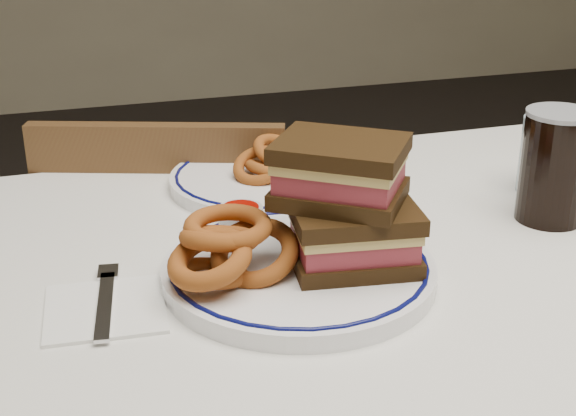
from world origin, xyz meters
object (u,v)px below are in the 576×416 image
object	(u,v)px
reuben_sandwich	(347,203)
far_plate	(264,179)
chair_far	(179,312)
beer_mug	(557,165)
main_plate	(299,269)

from	to	relation	value
reuben_sandwich	far_plate	world-z (taller)	reuben_sandwich
chair_far	beer_mug	xyz separation A→B (m)	(0.42, -0.43, 0.38)
chair_far	reuben_sandwich	bearing A→B (deg)	-77.59
reuben_sandwich	beer_mug	bearing A→B (deg)	12.82
main_plate	far_plate	xyz separation A→B (m)	(0.04, 0.28, -0.00)
reuben_sandwich	beer_mug	distance (m)	0.32
main_plate	reuben_sandwich	distance (m)	0.09
chair_far	main_plate	xyz separation A→B (m)	(0.06, -0.49, 0.32)
main_plate	beer_mug	bearing A→B (deg)	9.43
chair_far	far_plate	xyz separation A→B (m)	(0.10, -0.21, 0.31)
chair_far	far_plate	distance (m)	0.39
far_plate	main_plate	bearing A→B (deg)	-98.27
chair_far	main_plate	world-z (taller)	chair_far
chair_far	far_plate	world-z (taller)	chair_far
main_plate	chair_far	bearing A→B (deg)	97.01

